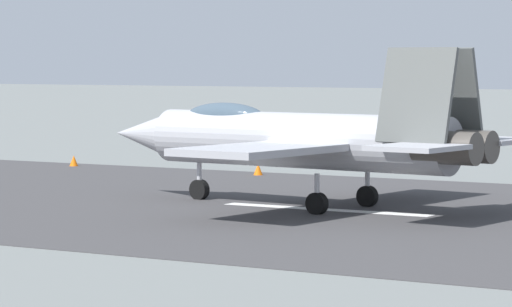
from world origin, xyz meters
TOP-DOWN VIEW (x-y plane):
  - ground_plane at (0.00, 0.00)m, footprint 400.00×400.00m
  - runway_strip at (-0.02, 0.00)m, footprint 240.00×26.00m
  - fighter_jet at (0.59, -0.33)m, footprint 16.56×13.55m
  - marker_cone_mid at (8.95, -11.51)m, footprint 0.44×0.44m
  - marker_cone_far at (19.56, -11.51)m, footprint 0.44×0.44m

SIDE VIEW (x-z plane):
  - ground_plane at x=0.00m, z-range 0.00..0.00m
  - runway_strip at x=-0.02m, z-range 0.00..0.02m
  - marker_cone_mid at x=8.95m, z-range 0.00..0.55m
  - marker_cone_far at x=19.56m, z-range 0.00..0.55m
  - fighter_jet at x=0.59m, z-range -0.37..5.29m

